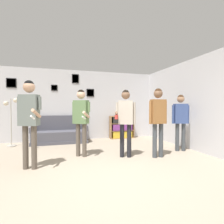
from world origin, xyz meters
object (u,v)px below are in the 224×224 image
(couch, at_px, (60,134))
(person_watcher_holding_cup, at_px, (126,116))
(floor_lamp, at_px, (11,114))
(person_player_foreground_left, at_px, (29,114))
(bookshelf, at_px, (122,127))
(person_spectator_near_bookshelf, at_px, (158,115))
(bottle_on_floor, at_px, (35,144))
(person_spectator_far_right, at_px, (181,117))
(person_player_foreground_center, at_px, (81,115))

(couch, height_order, person_watcher_holding_cup, person_watcher_holding_cup)
(floor_lamp, height_order, person_player_foreground_left, person_player_foreground_left)
(couch, distance_m, floor_lamp, 1.69)
(bookshelf, height_order, person_spectator_near_bookshelf, person_spectator_near_bookshelf)
(bookshelf, relative_size, bottle_on_floor, 3.34)
(bottle_on_floor, bearing_deg, floor_lamp, 147.01)
(bookshelf, distance_m, bottle_on_floor, 3.32)
(person_player_foreground_left, distance_m, person_spectator_near_bookshelf, 2.96)
(floor_lamp, distance_m, bottle_on_floor, 1.30)
(person_player_foreground_left, relative_size, person_watcher_holding_cup, 1.06)
(person_player_foreground_left, relative_size, person_spectator_far_right, 1.11)
(person_player_foreground_center, bearing_deg, couch, 104.65)
(person_spectator_near_bookshelf, height_order, bottle_on_floor, person_spectator_near_bookshelf)
(bottle_on_floor, bearing_deg, person_spectator_near_bookshelf, -31.90)
(person_player_foreground_left, height_order, bottle_on_floor, person_player_foreground_left)
(person_spectator_near_bookshelf, distance_m, bottle_on_floor, 3.79)
(floor_lamp, relative_size, person_spectator_far_right, 0.96)
(bookshelf, height_order, person_spectator_far_right, person_spectator_far_right)
(person_player_foreground_left, bearing_deg, person_watcher_holding_cup, 6.39)
(person_player_foreground_left, bearing_deg, person_spectator_far_right, 5.66)
(person_player_foreground_center, xyz_separation_m, person_watcher_holding_cup, (1.07, -0.39, -0.01))
(bookshelf, relative_size, person_spectator_far_right, 0.61)
(person_player_foreground_center, bearing_deg, person_spectator_far_right, -4.96)
(person_spectator_near_bookshelf, distance_m, person_spectator_far_right, 1.05)
(person_watcher_holding_cup, bearing_deg, person_player_foreground_center, 159.96)
(bookshelf, bearing_deg, bottle_on_floor, -163.92)
(couch, bearing_deg, person_watcher_holding_cup, -56.49)
(person_player_foreground_left, distance_m, person_spectator_far_right, 3.96)
(person_player_foreground_center, bearing_deg, bookshelf, 49.37)
(person_watcher_holding_cup, height_order, bottle_on_floor, person_watcher_holding_cup)
(couch, distance_m, person_watcher_holding_cup, 2.99)
(person_spectator_near_bookshelf, bearing_deg, person_watcher_holding_cup, 162.34)
(person_player_foreground_left, height_order, person_watcher_holding_cup, person_player_foreground_left)
(person_player_foreground_left, bearing_deg, person_spectator_near_bookshelf, -0.05)
(person_player_foreground_center, relative_size, person_spectator_near_bookshelf, 0.99)
(person_player_foreground_center, distance_m, person_watcher_holding_cup, 1.14)
(person_spectator_near_bookshelf, height_order, person_spectator_far_right, person_spectator_near_bookshelf)
(bookshelf, height_order, floor_lamp, floor_lamp)
(floor_lamp, relative_size, person_player_foreground_left, 0.86)
(couch, height_order, person_spectator_far_right, person_spectator_far_right)
(person_player_foreground_left, bearing_deg, bookshelf, 43.40)
(person_spectator_near_bookshelf, xyz_separation_m, bottle_on_floor, (-3.12, 1.94, -0.96))
(couch, xyz_separation_m, person_player_foreground_left, (-0.58, -2.66, 0.82))
(person_watcher_holding_cup, xyz_separation_m, person_spectator_far_right, (1.75, 0.15, -0.06))
(person_spectator_near_bookshelf, relative_size, person_spectator_far_right, 1.07)
(person_player_foreground_center, distance_m, bottle_on_floor, 2.05)
(bookshelf, xyz_separation_m, person_player_foreground_center, (-1.90, -2.22, 0.61))
(couch, bearing_deg, floor_lamp, -171.46)
(couch, bearing_deg, person_player_foreground_center, -75.35)
(person_watcher_holding_cup, bearing_deg, person_player_foreground_left, -173.61)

